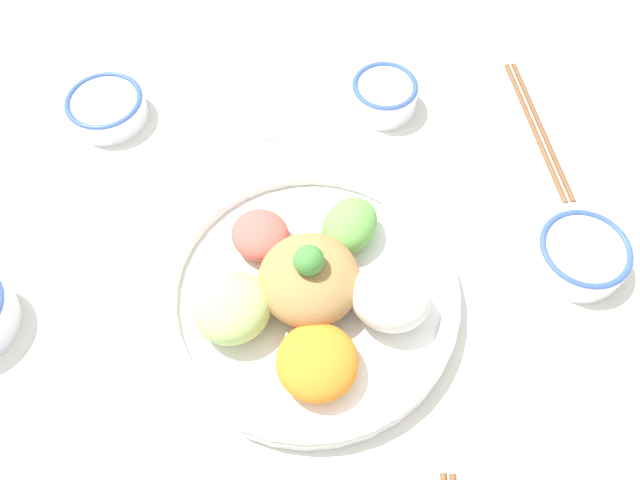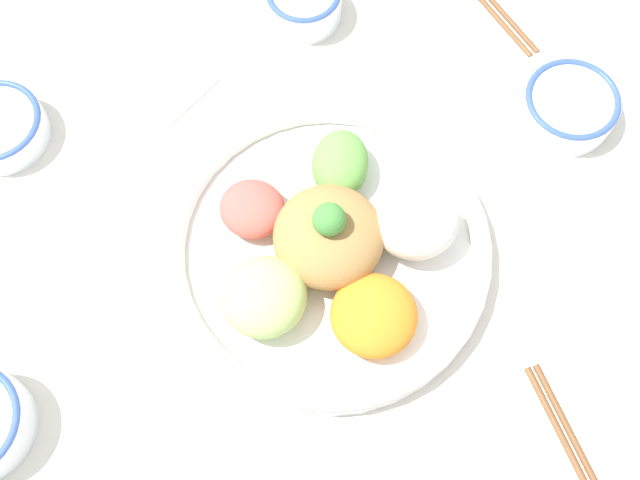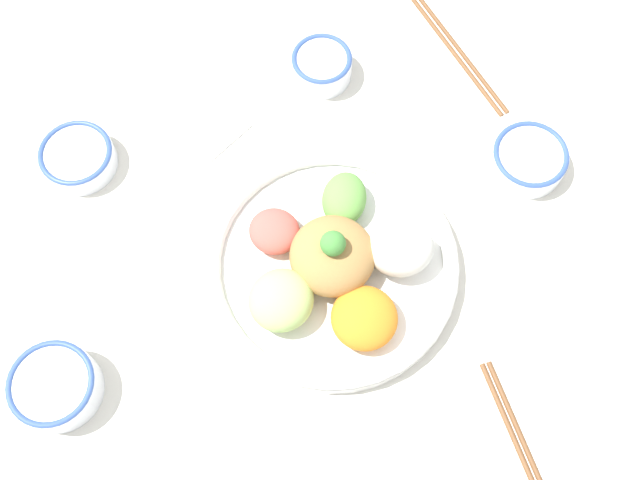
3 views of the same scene
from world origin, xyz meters
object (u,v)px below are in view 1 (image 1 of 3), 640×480
object	(u,v)px
chopsticks_pair_far	(538,127)
serving_spoon_extra	(234,148)
sauce_bowl_red	(582,254)
sauce_bowl_dark	(107,107)
salad_platter	(311,294)
rice_bowl_plain	(384,94)

from	to	relation	value
chopsticks_pair_far	serving_spoon_extra	world-z (taller)	chopsticks_pair_far
sauce_bowl_red	sauce_bowl_dark	world-z (taller)	sauce_bowl_red
salad_platter	chopsticks_pair_far	bearing A→B (deg)	109.30
sauce_bowl_dark	chopsticks_pair_far	size ratio (longest dim) A/B	0.43
chopsticks_pair_far	serving_spoon_extra	bearing A→B (deg)	86.15
rice_bowl_plain	sauce_bowl_dark	bearing A→B (deg)	-108.32
rice_bowl_plain	chopsticks_pair_far	bearing A→B (deg)	57.80
rice_bowl_plain	chopsticks_pair_far	distance (m)	0.21
sauce_bowl_dark	chopsticks_pair_far	world-z (taller)	sauce_bowl_dark
rice_bowl_plain	serving_spoon_extra	distance (m)	0.21
sauce_bowl_red	chopsticks_pair_far	size ratio (longest dim) A/B	0.44
serving_spoon_extra	chopsticks_pair_far	bearing A→B (deg)	-20.78
salad_platter	sauce_bowl_dark	world-z (taller)	salad_platter
sauce_bowl_dark	rice_bowl_plain	xyz separation A→B (m)	(0.11, 0.34, 0.00)
sauce_bowl_red	rice_bowl_plain	distance (m)	0.32
sauce_bowl_red	chopsticks_pair_far	distance (m)	0.20
salad_platter	serving_spoon_extra	world-z (taller)	salad_platter
salad_platter	serving_spoon_extra	distance (m)	0.24
salad_platter	chopsticks_pair_far	xyz separation A→B (m)	(-0.13, 0.37, -0.02)
sauce_bowl_dark	serving_spoon_extra	size ratio (longest dim) A/B	0.82
serving_spoon_extra	sauce_bowl_red	bearing A→B (deg)	-48.22
chopsticks_pair_far	sauce_bowl_dark	bearing A→B (deg)	79.20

